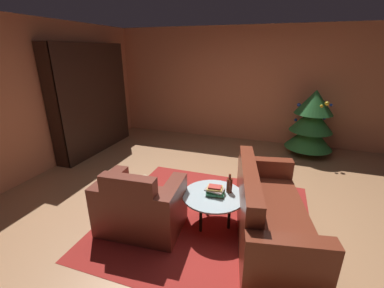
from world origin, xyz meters
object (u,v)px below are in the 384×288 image
Objects in this scene: bookshelf_unit at (97,99)px; coffee_table at (213,197)px; armchair_red at (140,207)px; couch_red at (268,215)px; bottle_on_table at (229,185)px; decorated_tree at (312,122)px; book_stack_on_table at (215,191)px.

bookshelf_unit is 3.62m from coffee_table.
armchair_red is 0.54× the size of couch_red.
decorated_tree reaches higher than bottle_on_table.
book_stack_on_table is 1.00× the size of bottle_on_table.
bottle_on_table is at bearing 38.99° from book_stack_on_table.
armchair_red reaches higher than book_stack_on_table.
bookshelf_unit is 9.13× the size of book_stack_on_table.
couch_red is 0.55m from bottle_on_table.
bookshelf_unit is 4.48m from decorated_tree.
coffee_table is (-0.65, 0.01, 0.10)m from couch_red.
book_stack_on_table is 3.15m from decorated_tree.
armchair_red is 1.11m from bottle_on_table.
armchair_red is at bearing -123.24° from decorated_tree.
book_stack_on_table is at bearing 18.85° from coffee_table.
couch_red reaches higher than coffee_table.
decorated_tree is (2.12, 3.23, 0.39)m from armchair_red.
bookshelf_unit is 3.62m from book_stack_on_table.
bookshelf_unit is 4.20m from couch_red.
coffee_table is at bearing -114.58° from decorated_tree.
bottle_on_table is at bearing 26.58° from armchair_red.
decorated_tree is (1.15, 2.75, 0.18)m from bottle_on_table.
armchair_red is at bearing -155.88° from coffee_table.
armchair_red is 1.34× the size of coffee_table.
coffee_table is 3.13× the size of book_stack_on_table.
coffee_table is 3.13× the size of bottle_on_table.
coffee_table is at bearing -161.15° from book_stack_on_table.
couch_red is at bearing -1.18° from book_stack_on_table.
couch_red is at bearing -103.01° from decorated_tree.
bottle_on_table is (0.15, 0.12, 0.04)m from book_stack_on_table.
bottle_on_table is 0.18× the size of decorated_tree.
bookshelf_unit is at bearing 151.70° from bottle_on_table.
coffee_table is (3.04, -1.85, -0.70)m from bookshelf_unit.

